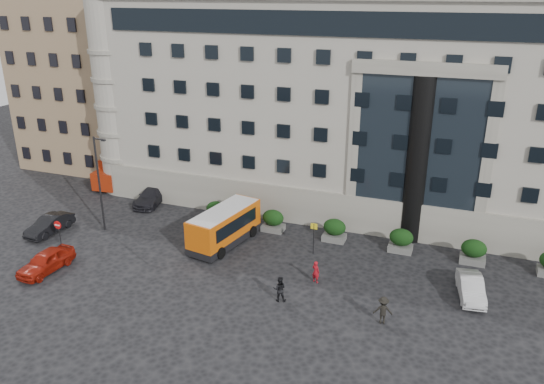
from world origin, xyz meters
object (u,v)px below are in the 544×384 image
(bus_stop_sign, at_px, (314,233))
(no_entry_sign, at_px, (58,229))
(hedge_b, at_px, (273,220))
(street_lamp, at_px, (100,180))
(pedestrian_c, at_px, (383,310))
(pedestrian_b, at_px, (280,289))
(hedge_c, at_px, (334,230))
(parked_car_b, at_px, (50,225))
(parked_car_c, at_px, (152,196))
(parked_car_d, at_px, (142,181))
(parked_car_a, at_px, (46,261))
(pedestrian_a, at_px, (316,272))
(hedge_d, at_px, (401,240))
(minibus, at_px, (224,225))
(red_truck, at_px, (117,171))
(white_taxi, at_px, (471,288))
(hedge_a, at_px, (216,212))
(hedge_e, at_px, (474,251))

(bus_stop_sign, bearing_deg, no_entry_sign, -161.92)
(hedge_b, height_order, street_lamp, street_lamp)
(street_lamp, xyz_separation_m, pedestrian_c, (23.85, -5.07, -3.48))
(hedge_b, bearing_deg, pedestrian_b, -67.15)
(hedge_c, bearing_deg, hedge_b, 180.00)
(parked_car_b, height_order, parked_car_c, parked_car_c)
(parked_car_d, relative_size, pedestrian_b, 3.17)
(bus_stop_sign, xyz_separation_m, parked_car_a, (-17.00, -9.17, -0.98))
(pedestrian_a, xyz_separation_m, pedestrian_b, (-1.51, -3.06, 0.07))
(hedge_d, bearing_deg, pedestrian_c, -88.18)
(hedge_d, bearing_deg, minibus, -164.69)
(parked_car_c, xyz_separation_m, parked_car_d, (-3.21, 3.20, 0.03))
(minibus, distance_m, parked_car_a, 13.07)
(hedge_c, xyz_separation_m, pedestrian_b, (-1.08, -9.77, -0.07))
(hedge_d, relative_size, parked_car_d, 0.34)
(bus_stop_sign, height_order, pedestrian_b, bus_stop_sign)
(red_truck, bearing_deg, parked_car_a, -75.27)
(white_taxi, height_order, pedestrian_a, pedestrian_a)
(minibus, bearing_deg, parked_car_b, -157.14)
(hedge_a, relative_size, minibus, 0.26)
(hedge_a, distance_m, hedge_b, 5.20)
(no_entry_sign, height_order, parked_car_d, no_entry_sign)
(street_lamp, distance_m, pedestrian_a, 19.20)
(hedge_b, bearing_deg, parked_car_b, -158.03)
(hedge_e, distance_m, parked_car_d, 31.88)
(red_truck, bearing_deg, hedge_b, -19.13)
(hedge_e, height_order, parked_car_a, hedge_e)
(street_lamp, bearing_deg, minibus, 6.63)
(hedge_b, height_order, parked_car_a, hedge_b)
(parked_car_c, xyz_separation_m, pedestrian_a, (18.33, -8.32, 0.06))
(red_truck, bearing_deg, white_taxi, -20.83)
(street_lamp, relative_size, bus_stop_sign, 3.17)
(hedge_b, distance_m, red_truck, 19.31)
(hedge_a, height_order, no_entry_sign, no_entry_sign)
(street_lamp, height_order, bus_stop_sign, street_lamp)
(parked_car_b, bearing_deg, parked_car_d, 86.67)
(street_lamp, height_order, parked_car_d, street_lamp)
(street_lamp, bearing_deg, hedge_c, 14.67)
(hedge_a, height_order, minibus, minibus)
(red_truck, xyz_separation_m, parked_car_a, (6.04, -16.60, -0.73))
(hedge_a, distance_m, no_entry_sign, 12.64)
(pedestrian_b, bearing_deg, hedge_d, -139.13)
(hedge_a, distance_m, parked_car_b, 13.66)
(hedge_b, xyz_separation_m, pedestrian_a, (5.63, -6.71, -0.13))
(parked_car_b, height_order, pedestrian_c, pedestrian_c)
(hedge_d, bearing_deg, street_lamp, -168.47)
(bus_stop_sign, distance_m, no_entry_sign, 19.46)
(hedge_a, height_order, parked_car_b, hedge_a)
(hedge_c, relative_size, white_taxi, 0.45)
(no_entry_sign, height_order, pedestrian_b, no_entry_sign)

